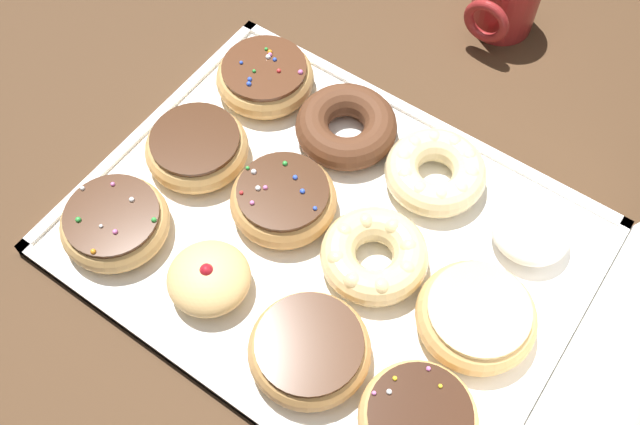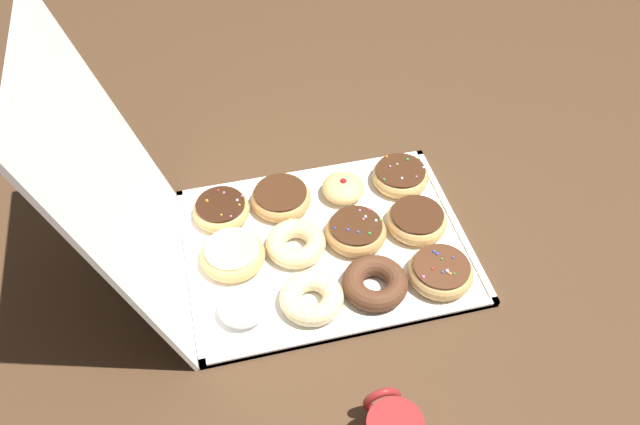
{
  "view_description": "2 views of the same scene",
  "coord_description": "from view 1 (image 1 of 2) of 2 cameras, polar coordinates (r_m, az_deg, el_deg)",
  "views": [
    {
      "loc": [
        0.31,
        0.21,
        0.68
      ],
      "look_at": [
        -0.01,
        -0.01,
        0.03
      ],
      "focal_mm": 40.52,
      "sensor_mm": 36.0,
      "label": 1
    },
    {
      "loc": [
        -0.74,
        0.19,
        0.94
      ],
      "look_at": [
        0.05,
        -0.0,
        0.04
      ],
      "focal_mm": 36.04,
      "sensor_mm": 36.0,
      "label": 2
    }
  ],
  "objects": [
    {
      "name": "glazed_ring_donut_10",
      "position": [
        0.73,
        12.42,
        -7.69
      ],
      "size": [
        0.12,
        0.12,
        0.04
      ],
      "color": "tan",
      "rests_on": "donut_box"
    },
    {
      "name": "chocolate_frosted_donut_1",
      "position": [
        0.82,
        -9.68,
        5.11
      ],
      "size": [
        0.12,
        0.12,
        0.04
      ],
      "color": "tan",
      "rests_on": "donut_box"
    },
    {
      "name": "donut_box",
      "position": [
        0.77,
        0.58,
        -2.04
      ],
      "size": [
        0.4,
        0.52,
        0.01
      ],
      "color": "white",
      "rests_on": "ground"
    },
    {
      "name": "sprinkle_donut_4",
      "position": [
        0.77,
        -2.99,
        0.93
      ],
      "size": [
        0.12,
        0.12,
        0.04
      ],
      "color": "tan",
      "rests_on": "donut_box"
    },
    {
      "name": "chocolate_frosted_donut_8",
      "position": [
        0.7,
        -0.83,
        -10.75
      ],
      "size": [
        0.12,
        0.12,
        0.04
      ],
      "color": "tan",
      "rests_on": "donut_box"
    },
    {
      "name": "ground_plane",
      "position": [
        0.78,
        0.58,
        -2.23
      ],
      "size": [
        3.0,
        3.0,
        0.0
      ],
      "primitive_type": "plane",
      "color": "#4C331E"
    },
    {
      "name": "cruller_donut_7",
      "position": [
        0.74,
        4.15,
        -3.58
      ],
      "size": [
        0.11,
        0.11,
        0.04
      ],
      "color": "#EACC8C",
      "rests_on": "donut_box"
    },
    {
      "name": "jelly_filled_donut_5",
      "position": [
        0.73,
        -8.77,
        -5.15
      ],
      "size": [
        0.08,
        0.08,
        0.04
      ],
      "color": "#E5B770",
      "rests_on": "donut_box"
    },
    {
      "name": "powdered_filled_donut_9",
      "position": [
        0.78,
        16.33,
        -1.4
      ],
      "size": [
        0.08,
        0.08,
        0.04
      ],
      "color": "white",
      "rests_on": "donut_box"
    },
    {
      "name": "sprinkle_donut_11",
      "position": [
        0.68,
        7.78,
        -15.83
      ],
      "size": [
        0.11,
        0.11,
        0.04
      ],
      "color": "tan",
      "rests_on": "donut_box"
    },
    {
      "name": "chocolate_cake_ring_donut_3",
      "position": [
        0.83,
        2.09,
        6.81
      ],
      "size": [
        0.12,
        0.12,
        0.04
      ],
      "color": "#59331E",
      "rests_on": "donut_box"
    },
    {
      "name": "sprinkle_donut_2",
      "position": [
        0.79,
        -15.89,
        -0.76
      ],
      "size": [
        0.12,
        0.12,
        0.04
      ],
      "color": "tan",
      "rests_on": "donut_box"
    },
    {
      "name": "cruller_donut_6",
      "position": [
        0.8,
        9.11,
        3.23
      ],
      "size": [
        0.11,
        0.11,
        0.04
      ],
      "color": "beige",
      "rests_on": "donut_box"
    },
    {
      "name": "sprinkle_donut_0",
      "position": [
        0.88,
        -4.37,
        10.62
      ],
      "size": [
        0.12,
        0.12,
        0.04
      ],
      "color": "tan",
      "rests_on": "donut_box"
    }
  ]
}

